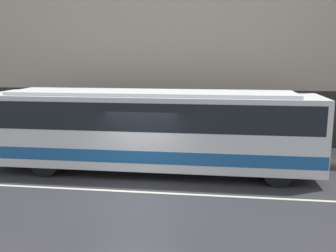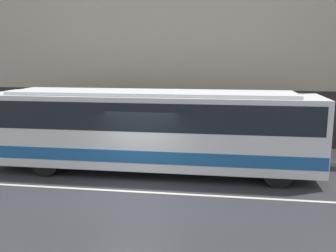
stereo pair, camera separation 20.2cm
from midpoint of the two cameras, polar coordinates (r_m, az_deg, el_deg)
ground_plane at (r=12.51m, az=-4.62°, el=-9.95°), size 60.00×60.00×0.00m
sidewalk at (r=17.46m, az=-0.68°, el=-3.74°), size 60.00×2.59×0.13m
building_facade at (r=18.47m, az=0.02°, el=17.28°), size 60.00×0.35×13.50m
lane_stripe at (r=12.51m, az=-4.62°, el=-9.93°), size 54.00×0.14×0.01m
transit_bus at (r=14.18m, az=-2.16°, el=-0.12°), size 12.38×2.60×3.10m
pedestrian_waiting at (r=17.04m, az=-2.33°, el=-1.22°), size 0.36×0.36×1.66m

